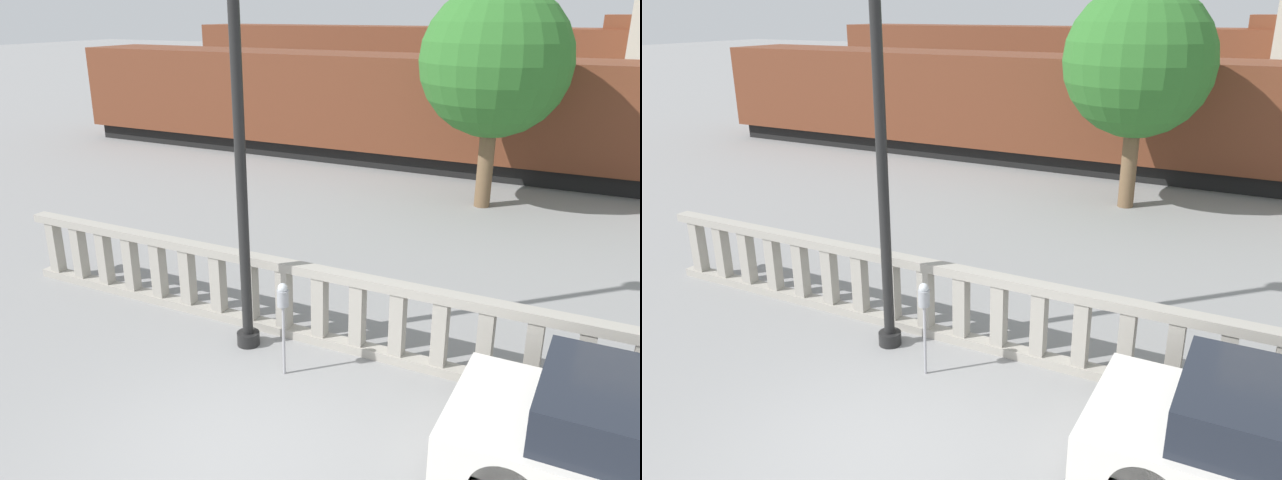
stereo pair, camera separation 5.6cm
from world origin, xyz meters
TOP-DOWN VIEW (x-y plane):
  - ground_plane at (0.00, 0.00)m, footprint 160.00×160.00m
  - balustrade at (-0.00, 2.71)m, footprint 12.35×0.24m
  - lamppost at (-1.26, 2.17)m, footprint 0.39×0.39m
  - parking_meter at (-0.36, 1.71)m, footprint 0.16×0.16m
  - train_near at (-4.01, 14.53)m, footprint 22.66×2.70m
  - train_far at (-7.28, 27.37)m, footprint 24.17×3.12m
  - tree_left at (0.26, 10.91)m, footprint 3.64×3.64m

SIDE VIEW (x-z plane):
  - ground_plane at x=0.00m, z-range 0.00..0.00m
  - balustrade at x=0.00m, z-range 0.00..1.24m
  - parking_meter at x=-0.36m, z-range 0.40..1.79m
  - train_near at x=-4.01m, z-range -0.21..3.84m
  - train_far at x=-7.28m, z-range -0.21..4.37m
  - tree_left at x=0.26m, z-range 0.89..6.33m
  - lamppost at x=-1.26m, z-range 0.44..7.34m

